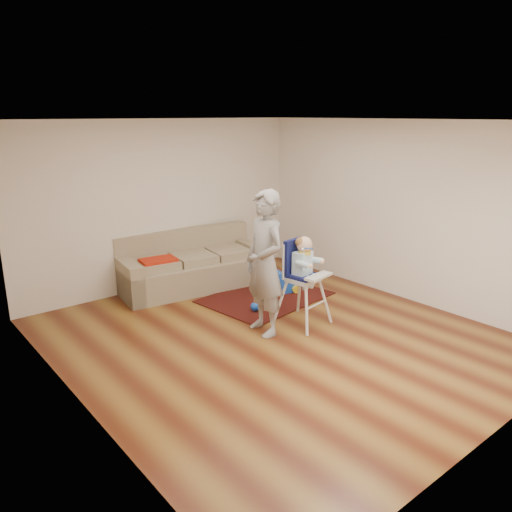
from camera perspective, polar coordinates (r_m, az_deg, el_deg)
ground at (r=6.51m, az=2.26°, el=-9.25°), size 5.50×5.50×0.00m
room_envelope at (r=6.36m, az=-0.72°, el=7.85°), size 5.04×5.52×2.72m
sofa at (r=8.20m, az=-7.29°, el=-0.54°), size 2.48×1.29×0.92m
side_table at (r=7.86m, az=-12.67°, el=-3.15°), size 0.50×0.50×0.50m
area_rug at (r=7.83m, az=1.11°, el=-4.72°), size 1.99×1.59×0.01m
ride_on_toy at (r=7.99m, az=2.94°, el=-2.30°), size 0.54×0.45×0.51m
toy_ball at (r=7.26m, az=-0.11°, el=-5.80°), size 0.13×0.13×0.13m
high_chair at (r=6.72m, az=5.41°, el=-3.00°), size 0.66×0.66×1.24m
adult at (r=6.33m, az=1.00°, el=-0.86°), size 0.54×0.74×1.88m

